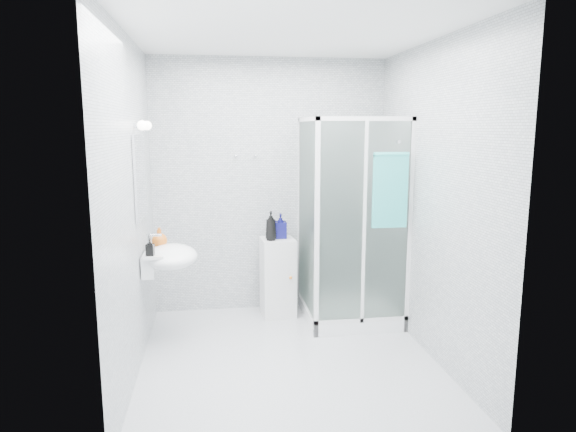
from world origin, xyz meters
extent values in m
cube|color=silver|center=(0.00, 0.00, 1.30)|extent=(2.40, 2.60, 2.60)
cube|color=silver|center=(0.00, 0.00, 0.00)|extent=(2.40, 2.60, 0.01)
cube|color=white|center=(0.00, 0.00, 2.60)|extent=(2.40, 2.60, 0.01)
cube|color=white|center=(0.75, 0.85, 0.06)|extent=(0.90, 0.90, 0.12)
cube|color=silver|center=(0.32, 0.85, 1.98)|extent=(0.04, 0.90, 0.04)
cube|color=silver|center=(0.75, 0.42, 1.98)|extent=(0.90, 0.04, 0.04)
cube|color=silver|center=(0.32, 0.42, 1.00)|extent=(0.04, 0.04, 2.00)
cube|color=white|center=(0.31, 0.85, 1.04)|extent=(0.02, 0.82, 1.84)
cube|color=white|center=(0.75, 0.41, 1.04)|extent=(0.82, 0.02, 1.84)
cube|color=silver|center=(0.75, 0.42, 1.04)|extent=(0.03, 0.04, 1.84)
cylinder|color=silver|center=(0.75, 1.24, 1.35)|extent=(0.02, 0.02, 1.00)
cylinder|color=silver|center=(0.75, 1.21, 1.82)|extent=(0.09, 0.05, 0.09)
cylinder|color=silver|center=(0.80, 1.27, 1.05)|extent=(0.12, 0.04, 0.12)
cylinder|color=silver|center=(1.03, 0.38, 1.78)|extent=(0.03, 0.05, 0.03)
cube|color=white|center=(-1.14, 0.45, 0.75)|extent=(0.10, 0.40, 0.18)
ellipsoid|color=white|center=(-0.96, 0.45, 0.80)|extent=(0.46, 0.56, 0.20)
cube|color=white|center=(-1.08, 0.45, 0.85)|extent=(0.16, 0.50, 0.02)
cylinder|color=silver|center=(-1.14, 0.45, 0.93)|extent=(0.04, 0.04, 0.16)
cylinder|color=silver|center=(-1.09, 0.45, 0.99)|extent=(0.12, 0.02, 0.02)
cube|color=white|center=(-1.19, 0.45, 1.50)|extent=(0.02, 0.60, 0.70)
cylinder|color=silver|center=(-1.17, 0.29, 1.92)|extent=(0.05, 0.04, 0.04)
sphere|color=white|center=(-1.13, 0.29, 1.92)|extent=(0.08, 0.08, 0.08)
cylinder|color=silver|center=(-1.17, 0.61, 1.92)|extent=(0.05, 0.04, 0.04)
sphere|color=white|center=(-1.13, 0.61, 1.92)|extent=(0.08, 0.08, 0.08)
cylinder|color=silver|center=(-0.35, 1.27, 1.62)|extent=(0.02, 0.04, 0.02)
sphere|color=silver|center=(-0.35, 1.25, 1.62)|extent=(0.03, 0.03, 0.03)
cylinder|color=silver|center=(-0.15, 1.27, 1.62)|extent=(0.02, 0.04, 0.02)
sphere|color=silver|center=(-0.15, 1.25, 1.62)|extent=(0.03, 0.03, 0.03)
cube|color=silver|center=(0.05, 1.05, 0.40)|extent=(0.35, 0.35, 0.80)
cube|color=silver|center=(0.05, 0.89, 0.40)|extent=(0.30, 0.03, 0.68)
sphere|color=orange|center=(0.15, 0.87, 0.44)|extent=(0.03, 0.03, 0.03)
cube|color=#2EADAA|center=(0.97, 0.36, 1.34)|extent=(0.31, 0.04, 0.65)
cylinder|color=#2EADAA|center=(0.97, 0.36, 1.67)|extent=(0.31, 0.05, 0.05)
imported|color=black|center=(-0.03, 0.99, 0.94)|extent=(0.14, 0.14, 0.29)
imported|color=#0D0D4F|center=(0.08, 1.08, 0.92)|extent=(0.11, 0.12, 0.25)
imported|color=#BE5B16|center=(-1.06, 0.57, 0.95)|extent=(0.16, 0.16, 0.17)
imported|color=black|center=(-1.11, 0.27, 0.93)|extent=(0.07, 0.07, 0.14)
camera|label=1|loc=(-0.58, -3.96, 1.90)|focal=32.00mm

